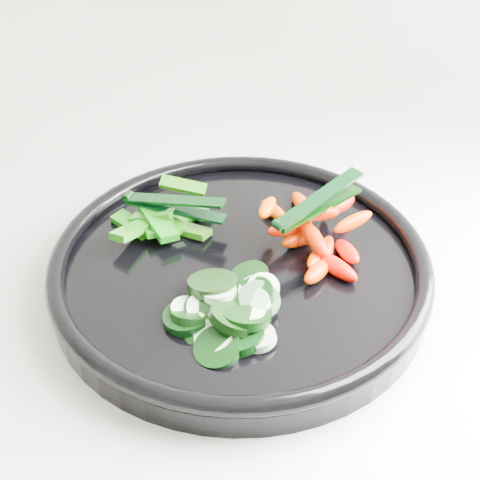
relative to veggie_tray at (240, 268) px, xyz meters
name	(u,v)px	position (x,y,z in m)	size (l,w,h in m)	color
veggie_tray	(240,268)	(0.00, 0.00, 0.00)	(0.38, 0.38, 0.04)	black
cucumber_pile	(222,312)	(-0.04, -0.06, 0.01)	(0.12, 0.13, 0.04)	black
carrot_pile	(314,231)	(0.08, 0.00, 0.02)	(0.13, 0.16, 0.05)	#FF4400
pepper_pile	(163,220)	(-0.05, 0.09, 0.01)	(0.13, 0.11, 0.03)	#1E6D0A
tong_carrot	(317,204)	(0.08, 0.00, 0.05)	(0.11, 0.05, 0.02)	black
tong_pepper	(172,204)	(-0.04, 0.09, 0.03)	(0.09, 0.09, 0.02)	black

